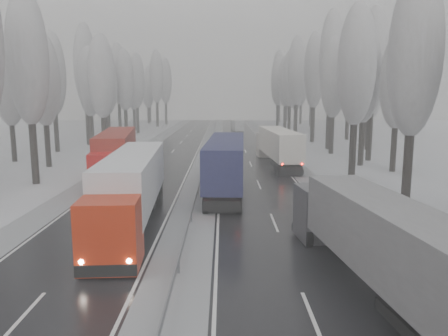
{
  "coord_description": "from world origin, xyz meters",
  "views": [
    {
      "loc": [
        2.03,
        -14.67,
        7.94
      ],
      "look_at": [
        2.09,
        19.97,
        2.2
      ],
      "focal_mm": 35.0,
      "sensor_mm": 36.0,
      "label": 1
    }
  ],
  "objects_px": {
    "truck_cream_box": "(277,144)",
    "truck_red_white": "(131,186)",
    "truck_blue_box": "(226,161)",
    "box_truck_distant": "(237,125)",
    "truck_grey_tarp": "(379,239)",
    "truck_red_red": "(116,152)"
  },
  "relations": [
    {
      "from": "truck_cream_box",
      "to": "box_truck_distant",
      "type": "distance_m",
      "value": 50.47
    },
    {
      "from": "truck_blue_box",
      "to": "truck_red_white",
      "type": "xyz_separation_m",
      "value": [
        -5.85,
        -9.89,
        -0.06
      ]
    },
    {
      "from": "truck_grey_tarp",
      "to": "truck_cream_box",
      "type": "xyz_separation_m",
      "value": [
        -0.0,
        32.98,
        0.14
      ]
    },
    {
      "from": "truck_grey_tarp",
      "to": "truck_red_red",
      "type": "xyz_separation_m",
      "value": [
        -16.43,
        24.62,
        0.31
      ]
    },
    {
      "from": "truck_blue_box",
      "to": "box_truck_distant",
      "type": "distance_m",
      "value": 64.26
    },
    {
      "from": "truck_blue_box",
      "to": "box_truck_distant",
      "type": "xyz_separation_m",
      "value": [
        2.97,
        64.17,
        -1.36
      ]
    },
    {
      "from": "truck_blue_box",
      "to": "truck_red_red",
      "type": "relative_size",
      "value": 1.0
    },
    {
      "from": "truck_red_white",
      "to": "truck_grey_tarp",
      "type": "bearing_deg",
      "value": -41.87
    },
    {
      "from": "truck_red_red",
      "to": "truck_cream_box",
      "type": "bearing_deg",
      "value": 19.1
    },
    {
      "from": "truck_blue_box",
      "to": "truck_cream_box",
      "type": "relative_size",
      "value": 1.07
    },
    {
      "from": "truck_cream_box",
      "to": "truck_red_white",
      "type": "height_order",
      "value": "truck_red_white"
    },
    {
      "from": "box_truck_distant",
      "to": "truck_grey_tarp",
      "type": "bearing_deg",
      "value": -95.23
    },
    {
      "from": "truck_blue_box",
      "to": "box_truck_distant",
      "type": "bearing_deg",
      "value": 90.0
    },
    {
      "from": "truck_grey_tarp",
      "to": "truck_cream_box",
      "type": "bearing_deg",
      "value": 82.98
    },
    {
      "from": "box_truck_distant",
      "to": "truck_red_white",
      "type": "relative_size",
      "value": 0.39
    },
    {
      "from": "truck_red_red",
      "to": "box_truck_distant",
      "type": "bearing_deg",
      "value": 69.19
    },
    {
      "from": "truck_cream_box",
      "to": "box_truck_distant",
      "type": "bearing_deg",
      "value": 89.4
    },
    {
      "from": "truck_blue_box",
      "to": "truck_red_red",
      "type": "bearing_deg",
      "value": 155.3
    },
    {
      "from": "truck_blue_box",
      "to": "truck_cream_box",
      "type": "xyz_separation_m",
      "value": [
        5.91,
        13.8,
        -0.17
      ]
    },
    {
      "from": "truck_grey_tarp",
      "to": "truck_red_white",
      "type": "bearing_deg",
      "value": 134.67
    },
    {
      "from": "truck_grey_tarp",
      "to": "truck_red_white",
      "type": "relative_size",
      "value": 0.9
    },
    {
      "from": "truck_cream_box",
      "to": "truck_blue_box",
      "type": "bearing_deg",
      "value": -117.13
    }
  ]
}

